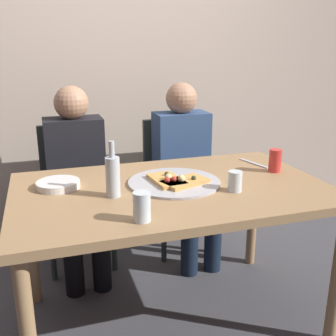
{
  "coord_description": "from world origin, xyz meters",
  "views": [
    {
      "loc": [
        -0.57,
        -1.71,
        1.4
      ],
      "look_at": [
        0.02,
        0.14,
        0.8
      ],
      "focal_mm": 42.74,
      "sensor_mm": 36.0,
      "label": 1
    }
  ],
  "objects_px": {
    "pizza_tray": "(174,182)",
    "plate_stack": "(58,184)",
    "wine_bottle": "(113,176)",
    "tumbler_near": "(235,181)",
    "chair_right": "(178,175)",
    "table_knife": "(254,163)",
    "guest_in_beanie": "(185,163)",
    "tumbler_far": "(142,207)",
    "soda_can": "(275,161)",
    "guest_in_sweater": "(77,173)",
    "dining_table": "(172,202)",
    "chair_left": "(76,185)",
    "pizza_slice_last": "(167,180)",
    "pizza_slice_extra": "(184,181)"
  },
  "relations": [
    {
      "from": "wine_bottle",
      "to": "tumbler_near",
      "type": "distance_m",
      "value": 0.56
    },
    {
      "from": "wine_bottle",
      "to": "table_knife",
      "type": "relative_size",
      "value": 1.15
    },
    {
      "from": "dining_table",
      "to": "guest_in_beanie",
      "type": "relative_size",
      "value": 1.28
    },
    {
      "from": "pizza_tray",
      "to": "plate_stack",
      "type": "distance_m",
      "value": 0.56
    },
    {
      "from": "pizza_slice_extra",
      "to": "chair_left",
      "type": "xyz_separation_m",
      "value": [
        -0.44,
        0.87,
        -0.26
      ]
    },
    {
      "from": "chair_right",
      "to": "soda_can",
      "type": "bearing_deg",
      "value": 108.61
    },
    {
      "from": "pizza_slice_last",
      "to": "plate_stack",
      "type": "height_order",
      "value": "pizza_slice_last"
    },
    {
      "from": "chair_left",
      "to": "tumbler_near",
      "type": "bearing_deg",
      "value": 122.61
    },
    {
      "from": "wine_bottle",
      "to": "chair_right",
      "type": "relative_size",
      "value": 0.28
    },
    {
      "from": "soda_can",
      "to": "guest_in_beanie",
      "type": "distance_m",
      "value": 0.72
    },
    {
      "from": "chair_left",
      "to": "pizza_slice_extra",
      "type": "bearing_deg",
      "value": 117.08
    },
    {
      "from": "tumbler_far",
      "to": "pizza_tray",
      "type": "bearing_deg",
      "value": 55.58
    },
    {
      "from": "pizza_slice_extra",
      "to": "table_knife",
      "type": "relative_size",
      "value": 1.14
    },
    {
      "from": "pizza_slice_last",
      "to": "chair_left",
      "type": "xyz_separation_m",
      "value": [
        -0.37,
        0.82,
        -0.26
      ]
    },
    {
      "from": "pizza_tray",
      "to": "tumbler_far",
      "type": "height_order",
      "value": "tumbler_far"
    },
    {
      "from": "tumbler_near",
      "to": "table_knife",
      "type": "bearing_deg",
      "value": 49.98
    },
    {
      "from": "tumbler_near",
      "to": "guest_in_sweater",
      "type": "xyz_separation_m",
      "value": [
        -0.64,
        0.85,
        -0.16
      ]
    },
    {
      "from": "pizza_slice_last",
      "to": "tumbler_near",
      "type": "height_order",
      "value": "tumbler_near"
    },
    {
      "from": "tumbler_near",
      "to": "chair_left",
      "type": "xyz_separation_m",
      "value": [
        -0.64,
        1.0,
        -0.29
      ]
    },
    {
      "from": "dining_table",
      "to": "tumbler_near",
      "type": "relative_size",
      "value": 15.61
    },
    {
      "from": "dining_table",
      "to": "pizza_tray",
      "type": "height_order",
      "value": "pizza_tray"
    },
    {
      "from": "soda_can",
      "to": "guest_in_sweater",
      "type": "xyz_separation_m",
      "value": [
        -0.98,
        0.65,
        -0.17
      ]
    },
    {
      "from": "dining_table",
      "to": "chair_left",
      "type": "distance_m",
      "value": 0.95
    },
    {
      "from": "plate_stack",
      "to": "pizza_tray",
      "type": "bearing_deg",
      "value": -11.57
    },
    {
      "from": "soda_can",
      "to": "plate_stack",
      "type": "bearing_deg",
      "value": 175.33
    },
    {
      "from": "wine_bottle",
      "to": "tumbler_near",
      "type": "xyz_separation_m",
      "value": [
        0.55,
        -0.1,
        -0.05
      ]
    },
    {
      "from": "guest_in_beanie",
      "to": "pizza_slice_last",
      "type": "bearing_deg",
      "value": 62.74
    },
    {
      "from": "wine_bottle",
      "to": "guest_in_beanie",
      "type": "bearing_deg",
      "value": 50.36
    },
    {
      "from": "pizza_tray",
      "to": "soda_can",
      "type": "relative_size",
      "value": 3.71
    },
    {
      "from": "plate_stack",
      "to": "guest_in_beanie",
      "type": "bearing_deg",
      "value": 33.15
    },
    {
      "from": "pizza_tray",
      "to": "guest_in_sweater",
      "type": "relative_size",
      "value": 0.39
    },
    {
      "from": "pizza_slice_last",
      "to": "soda_can",
      "type": "relative_size",
      "value": 1.92
    },
    {
      "from": "pizza_slice_last",
      "to": "soda_can",
      "type": "bearing_deg",
      "value": 1.92
    },
    {
      "from": "plate_stack",
      "to": "chair_right",
      "type": "height_order",
      "value": "chair_right"
    },
    {
      "from": "pizza_slice_last",
      "to": "chair_right",
      "type": "distance_m",
      "value": 0.93
    },
    {
      "from": "pizza_slice_extra",
      "to": "tumbler_far",
      "type": "height_order",
      "value": "tumbler_far"
    },
    {
      "from": "chair_left",
      "to": "guest_in_beanie",
      "type": "xyz_separation_m",
      "value": [
        0.72,
        -0.15,
        0.13
      ]
    },
    {
      "from": "tumbler_near",
      "to": "guest_in_beanie",
      "type": "bearing_deg",
      "value": 85.14
    },
    {
      "from": "guest_in_beanie",
      "to": "wine_bottle",
      "type": "bearing_deg",
      "value": 50.36
    },
    {
      "from": "pizza_tray",
      "to": "soda_can",
      "type": "bearing_deg",
      "value": 2.01
    },
    {
      "from": "wine_bottle",
      "to": "tumbler_near",
      "type": "bearing_deg",
      "value": -10.82
    },
    {
      "from": "tumbler_near",
      "to": "tumbler_far",
      "type": "bearing_deg",
      "value": -158.81
    },
    {
      "from": "dining_table",
      "to": "wine_bottle",
      "type": "bearing_deg",
      "value": -171.65
    },
    {
      "from": "pizza_slice_extra",
      "to": "tumbler_far",
      "type": "bearing_deg",
      "value": -131.74
    },
    {
      "from": "table_knife",
      "to": "guest_in_sweater",
      "type": "bearing_deg",
      "value": 47.87
    },
    {
      "from": "pizza_slice_extra",
      "to": "plate_stack",
      "type": "distance_m",
      "value": 0.6
    },
    {
      "from": "plate_stack",
      "to": "chair_right",
      "type": "bearing_deg",
      "value": 39.74
    },
    {
      "from": "plate_stack",
      "to": "chair_right",
      "type": "xyz_separation_m",
      "value": [
        0.85,
        0.71,
        -0.25
      ]
    },
    {
      "from": "table_knife",
      "to": "pizza_slice_last",
      "type": "bearing_deg",
      "value": 92.29
    },
    {
      "from": "guest_in_beanie",
      "to": "tumbler_far",
      "type": "bearing_deg",
      "value": 61.63
    }
  ]
}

